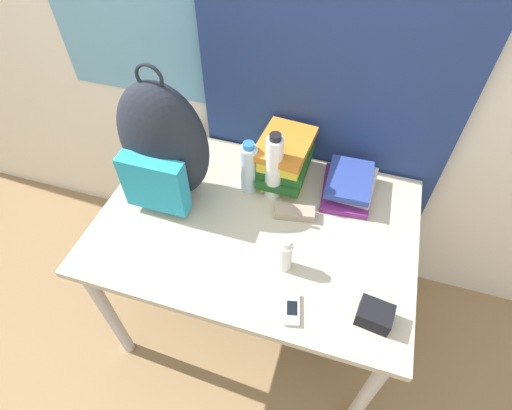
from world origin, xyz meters
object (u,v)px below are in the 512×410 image
at_px(sports_bottle, 274,168).
at_px(cell_phone, 292,309).
at_px(camera_pouch, 375,315).
at_px(book_stack_center, 349,185).
at_px(water_bottle, 249,168).
at_px(book_stack_left, 285,160).
at_px(sunglasses_case, 295,213).
at_px(sunscreen_bottle, 285,255).
at_px(backpack, 163,147).

bearing_deg(sports_bottle, cell_phone, -67.52).
xyz_separation_m(cell_phone, camera_pouch, (0.25, 0.04, 0.02)).
height_order(book_stack_center, camera_pouch, book_stack_center).
bearing_deg(camera_pouch, water_bottle, 141.77).
distance_m(book_stack_left, water_bottle, 0.15).
relative_size(book_stack_center, sunglasses_case, 1.72).
bearing_deg(camera_pouch, book_stack_left, 129.04).
xyz_separation_m(water_bottle, sunglasses_case, (0.21, -0.09, -0.09)).
bearing_deg(sunscreen_bottle, book_stack_center, 69.29).
height_order(backpack, book_stack_left, backpack).
distance_m(backpack, sunglasses_case, 0.54).
bearing_deg(sunglasses_case, camera_pouch, -45.37).
bearing_deg(book_stack_left, sports_bottle, -99.67).
xyz_separation_m(book_stack_left, sunscreen_bottle, (0.11, -0.42, -0.03)).
height_order(water_bottle, sunscreen_bottle, water_bottle).
distance_m(backpack, sunscreen_bottle, 0.58).
bearing_deg(book_stack_left, camera_pouch, -50.96).
height_order(backpack, cell_phone, backpack).
height_order(cell_phone, sunglasses_case, sunglasses_case).
distance_m(sports_bottle, cell_phone, 0.52).
bearing_deg(water_bottle, book_stack_left, 39.25).
distance_m(sports_bottle, sunglasses_case, 0.19).
bearing_deg(water_bottle, sunglasses_case, -23.30).
distance_m(water_bottle, sunglasses_case, 0.25).
relative_size(sunscreen_bottle, sunglasses_case, 0.92).
relative_size(sports_bottle, cell_phone, 2.55).
bearing_deg(camera_pouch, book_stack_center, 106.93).
bearing_deg(book_stack_left, cell_phone, -72.78).
distance_m(sunscreen_bottle, camera_pouch, 0.33).
bearing_deg(book_stack_left, book_stack_center, -0.65).
relative_size(book_stack_left, sports_bottle, 0.91).
bearing_deg(sunscreen_bottle, sunglasses_case, 94.46).
relative_size(backpack, cell_phone, 4.73).
bearing_deg(water_bottle, book_stack_center, 13.65).
height_order(book_stack_left, sunscreen_bottle, book_stack_left).
distance_m(sports_bottle, camera_pouch, 0.62).
xyz_separation_m(book_stack_center, cell_phone, (-0.09, -0.57, -0.03)).
relative_size(sunscreen_bottle, camera_pouch, 1.27).
xyz_separation_m(sports_bottle, camera_pouch, (0.44, -0.42, -0.11)).
relative_size(sunscreen_bottle, cell_phone, 1.23).
bearing_deg(cell_phone, camera_pouch, 10.18).
bearing_deg(backpack, sunscreen_bottle, -21.89).
bearing_deg(cell_phone, sunscreen_bottle, 113.50).
xyz_separation_m(backpack, sunglasses_case, (0.49, 0.02, -0.22)).
xyz_separation_m(book_stack_left, sunglasses_case, (0.09, -0.19, -0.08)).
relative_size(backpack, water_bottle, 2.39).
bearing_deg(camera_pouch, sports_bottle, 136.29).
xyz_separation_m(sports_bottle, sunscreen_bottle, (0.13, -0.32, -0.08)).
distance_m(sunscreen_bottle, sunglasses_case, 0.24).
xyz_separation_m(backpack, sports_bottle, (0.38, 0.11, -0.09)).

